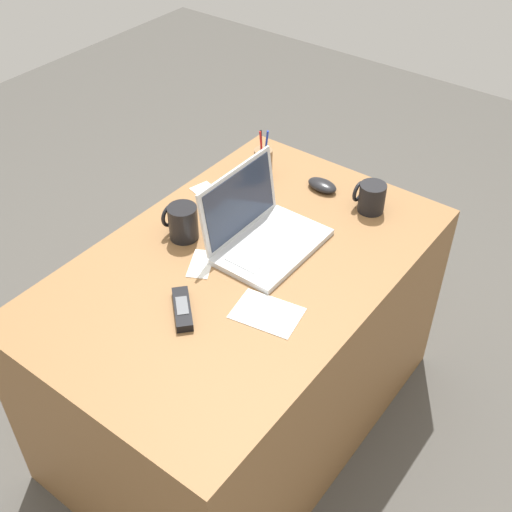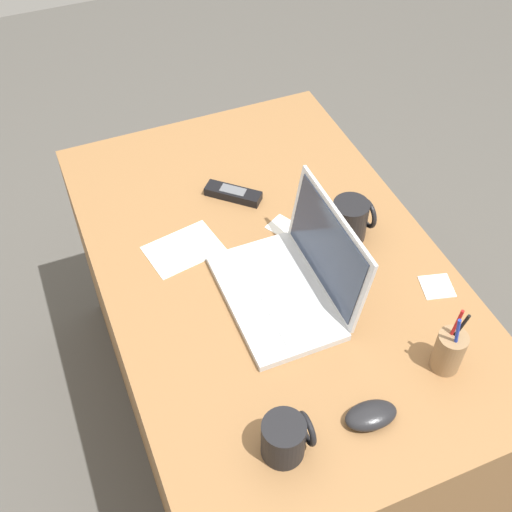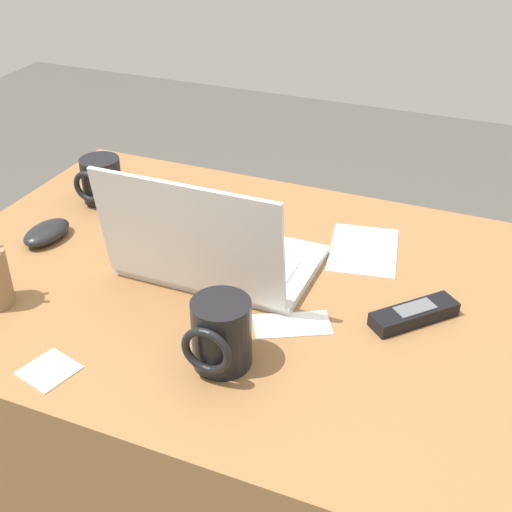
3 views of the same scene
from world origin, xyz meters
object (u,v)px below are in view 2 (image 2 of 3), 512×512
(coffee_mug_white, at_px, (285,438))
(cordless_phone, at_px, (233,194))
(pen_holder, at_px, (449,351))
(coffee_mug_tall, at_px, (351,220))
(laptop, at_px, (292,280))
(computer_mouse, at_px, (371,415))

(coffee_mug_white, xyz_separation_m, cordless_phone, (-0.71, 0.17, -0.04))
(coffee_mug_white, relative_size, pen_holder, 0.55)
(coffee_mug_tall, bearing_deg, cordless_phone, -138.33)
(laptop, distance_m, pen_holder, 0.37)
(computer_mouse, bearing_deg, coffee_mug_tall, 161.96)
(laptop, bearing_deg, cordless_phone, -179.07)
(coffee_mug_tall, distance_m, cordless_phone, 0.33)
(coffee_mug_white, bearing_deg, laptop, 153.70)
(coffee_mug_tall, distance_m, pen_holder, 0.42)
(coffee_mug_tall, relative_size, pen_holder, 0.63)
(cordless_phone, bearing_deg, laptop, 0.93)
(coffee_mug_white, height_order, coffee_mug_tall, coffee_mug_tall)
(computer_mouse, height_order, pen_holder, pen_holder)
(cordless_phone, relative_size, pen_holder, 0.81)
(computer_mouse, relative_size, pen_holder, 0.62)
(computer_mouse, bearing_deg, laptop, -173.08)
(laptop, height_order, computer_mouse, laptop)
(computer_mouse, xyz_separation_m, coffee_mug_tall, (-0.47, 0.20, 0.04))
(cordless_phone, bearing_deg, computer_mouse, 1.41)
(coffee_mug_tall, xyz_separation_m, pen_holder, (0.42, 0.01, -0.00))
(laptop, bearing_deg, computer_mouse, 1.89)
(computer_mouse, relative_size, coffee_mug_tall, 0.99)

